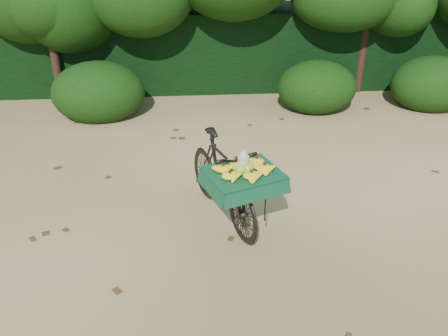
{
  "coord_description": "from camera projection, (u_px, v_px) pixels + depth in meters",
  "views": [
    {
      "loc": [
        -1.15,
        -5.05,
        3.64
      ],
      "look_at": [
        -0.77,
        0.07,
        0.92
      ],
      "focal_mm": 38.0,
      "sensor_mm": 36.0,
      "label": 1
    }
  ],
  "objects": [
    {
      "name": "tree_row",
      "position": [
        210.0,
        4.0,
        10.09
      ],
      "size": [
        14.5,
        2.0,
        4.0
      ],
      "primitive_type": null,
      "color": "black",
      "rests_on": "ground"
    },
    {
      "name": "vendor_bicycle",
      "position": [
        223.0,
        179.0,
        6.21
      ],
      "size": [
        1.34,
        2.06,
        1.19
      ],
      "rotation": [
        0.0,
        0.0,
        0.36
      ],
      "color": "black",
      "rests_on": "ground"
    },
    {
      "name": "leaf_litter",
      "position": [
        274.0,
        203.0,
        6.8
      ],
      "size": [
        7.0,
        7.3,
        0.01
      ],
      "primitive_type": null,
      "color": "#4B2C14",
      "rests_on": "ground"
    },
    {
      "name": "hedge_backdrop",
      "position": [
        236.0,
        46.0,
        11.36
      ],
      "size": [
        26.0,
        1.8,
        1.8
      ],
      "primitive_type": "cube",
      "color": "black",
      "rests_on": "ground"
    },
    {
      "name": "bush_clumps",
      "position": [
        269.0,
        91.0,
        9.84
      ],
      "size": [
        8.8,
        1.7,
        0.9
      ],
      "primitive_type": null,
      "color": "black",
      "rests_on": "ground"
    },
    {
      "name": "ground",
      "position": [
        282.0,
        230.0,
        6.23
      ],
      "size": [
        80.0,
        80.0,
        0.0
      ],
      "primitive_type": "plane",
      "color": "tan",
      "rests_on": "ground"
    }
  ]
}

